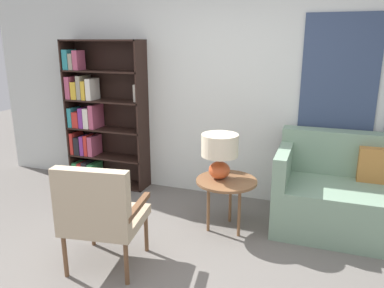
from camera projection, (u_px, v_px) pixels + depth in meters
The scene contains 6 objects.
wall_back at pixel (234, 83), 4.21m from camera, with size 6.40×0.08×2.70m.
bookshelf at pixel (96, 117), 4.74m from camera, with size 1.04×0.30×1.82m.
armchair at pixel (100, 211), 2.92m from camera, with size 0.67×0.64×0.91m.
couch at pixel (375, 199), 3.57m from camera, with size 1.85×0.87×0.93m.
side_table at pixel (226, 184), 3.60m from camera, with size 0.59×0.59×0.52m.
table_lamp at pixel (220, 151), 3.55m from camera, with size 0.35×0.35×0.44m.
Camera 1 is at (1.04, -2.12, 1.82)m, focal length 35.00 mm.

